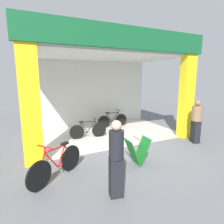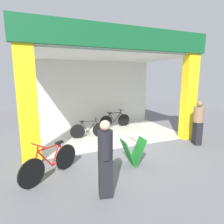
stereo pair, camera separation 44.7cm
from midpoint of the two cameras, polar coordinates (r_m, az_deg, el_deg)
The scene contains 8 objects.
ground_plane at distance 6.83m, azimuth 1.48°, elevation -10.84°, with size 20.86×20.86×0.00m, color slate.
shop_facade at distance 8.13m, azimuth -4.67°, elevation 8.50°, with size 6.63×4.00×4.09m.
bicycle_inside_0 at distance 7.82m, azimuth -8.95°, elevation -5.57°, with size 1.52×0.42×0.84m.
bicycle_inside_1 at distance 9.42m, azimuth -1.18°, elevation -2.55°, with size 1.63×0.45×0.89m.
bicycle_parked_0 at distance 5.00m, azimuth -19.11°, elevation -14.93°, with size 1.43×1.07×0.96m.
sandwich_board_sign at distance 5.51m, azimuth 5.40°, elevation -11.88°, with size 0.68×0.48×0.79m.
pedestrian_0 at distance 3.94m, azimuth -2.04°, elevation -14.10°, with size 0.36×0.36×1.65m.
pedestrian_2 at distance 7.70m, azimuth 22.88°, elevation -2.53°, with size 0.47×0.47×1.65m.
Camera 1 is at (-3.10, -5.58, 2.48)m, focal length 29.90 mm.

